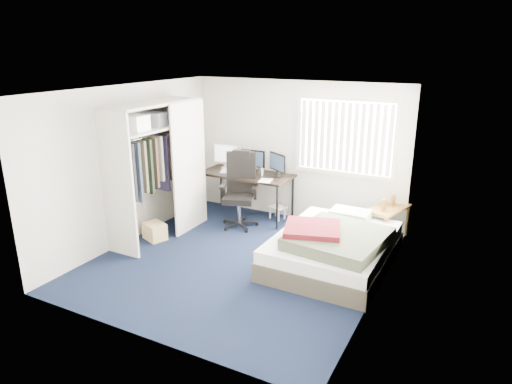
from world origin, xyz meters
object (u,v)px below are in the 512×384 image
object	(u,v)px
nightstand	(389,211)
bed	(333,247)
desk	(248,172)
office_chair	(240,197)

from	to	relation	value
nightstand	bed	size ratio (longest dim) A/B	0.42
desk	office_chair	xyz separation A→B (m)	(0.10, -0.46, -0.34)
desk	nightstand	xyz separation A→B (m)	(2.56, 0.09, -0.36)
office_chair	nightstand	distance (m)	2.53
desk	bed	bearing A→B (deg)	-30.70
bed	desk	bearing A→B (deg)	149.30
office_chair	nightstand	xyz separation A→B (m)	(2.47, 0.55, -0.02)
nightstand	bed	bearing A→B (deg)	-110.18
nightstand	bed	xyz separation A→B (m)	(-0.49, -1.33, -0.20)
office_chair	desk	bearing A→B (deg)	101.78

